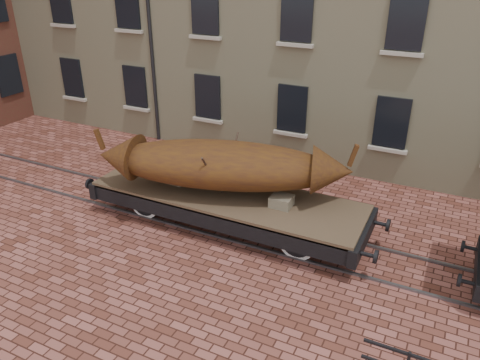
% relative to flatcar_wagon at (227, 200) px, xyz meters
% --- Properties ---
extents(ground, '(90.00, 90.00, 0.00)m').
position_rel_flatcar_wagon_xyz_m(ground, '(2.60, 0.00, -0.84)').
color(ground, '#592B20').
extents(rail_track, '(30.00, 1.52, 0.06)m').
position_rel_flatcar_wagon_xyz_m(rail_track, '(2.60, 0.00, -0.81)').
color(rail_track, '#59595E').
rests_on(rail_track, ground).
extents(flatcar_wagon, '(8.95, 2.43, 1.35)m').
position_rel_flatcar_wagon_xyz_m(flatcar_wagon, '(0.00, 0.00, 0.00)').
color(flatcar_wagon, '#4B3E29').
rests_on(flatcar_wagon, ground).
extents(iron_boat, '(7.27, 3.76, 1.73)m').
position_rel_flatcar_wagon_xyz_m(iron_boat, '(-0.14, -0.00, 1.09)').
color(iron_boat, '#54300E').
rests_on(iron_boat, flatcar_wagon).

